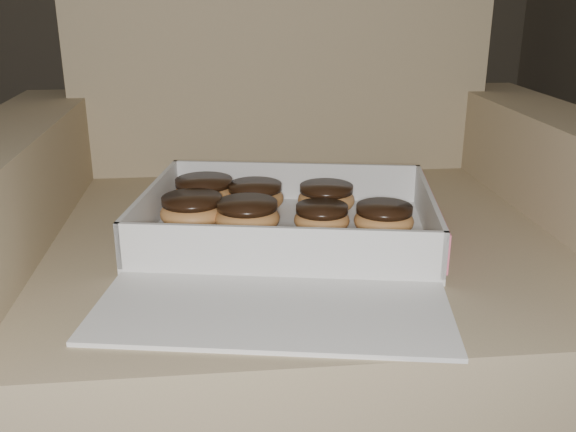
{
  "coord_description": "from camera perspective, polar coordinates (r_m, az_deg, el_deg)",
  "views": [
    {
      "loc": [
        0.7,
        -0.49,
        0.73
      ],
      "look_at": [
        0.78,
        0.3,
        0.44
      ],
      "focal_mm": 40.0,
      "sensor_mm": 36.0,
      "label": 1
    }
  ],
  "objects": [
    {
      "name": "donut_c",
      "position": [
        0.91,
        3.41,
        1.61
      ],
      "size": [
        0.08,
        0.08,
        0.04
      ],
      "color": "#BD7C42",
      "rests_on": "bakery_box"
    },
    {
      "name": "bakery_box",
      "position": [
        0.81,
        0.0,
        -1.94
      ],
      "size": [
        0.44,
        0.49,
        0.06
      ],
      "rotation": [
        0.0,
        0.0,
        -0.18
      ],
      "color": "silver",
      "rests_on": "armchair"
    },
    {
      "name": "donut_a",
      "position": [
        0.83,
        8.52,
        -0.25
      ],
      "size": [
        0.08,
        0.08,
        0.04
      ],
      "color": "#BD7C42",
      "rests_on": "bakery_box"
    },
    {
      "name": "armchair",
      "position": [
        0.98,
        0.72,
        -6.48
      ],
      "size": [
        0.89,
        0.75,
        0.93
      ],
      "color": "#826F53",
      "rests_on": "floor"
    },
    {
      "name": "donut_b",
      "position": [
        0.83,
        -3.64,
        0.01
      ],
      "size": [
        0.08,
        0.08,
        0.04
      ],
      "color": "#BD7C42",
      "rests_on": "bakery_box"
    },
    {
      "name": "crumb_a",
      "position": [
        0.81,
        -9.79,
        -2.46
      ],
      "size": [
        0.01,
        0.01,
        0.0
      ],
      "primitive_type": "ellipsoid",
      "color": "black",
      "rests_on": "bakery_box"
    },
    {
      "name": "donut_g",
      "position": [
        0.93,
        -7.46,
        2.1
      ],
      "size": [
        0.09,
        0.09,
        0.04
      ],
      "color": "#BD7C42",
      "rests_on": "bakery_box"
    },
    {
      "name": "donut_e",
      "position": [
        0.83,
        3.02,
        -0.18
      ],
      "size": [
        0.07,
        0.07,
        0.04
      ],
      "color": "#BD7C42",
      "rests_on": "bakery_box"
    },
    {
      "name": "donut_f",
      "position": [
        0.91,
        -2.94,
        1.76
      ],
      "size": [
        0.08,
        0.08,
        0.04
      ],
      "color": "#BD7C42",
      "rests_on": "bakery_box"
    },
    {
      "name": "donut_d",
      "position": [
        0.86,
        -8.5,
        0.46
      ],
      "size": [
        0.09,
        0.09,
        0.04
      ],
      "color": "#BD7C42",
      "rests_on": "bakery_box"
    },
    {
      "name": "crumb_b",
      "position": [
        0.8,
        3.15,
        -2.51
      ],
      "size": [
        0.01,
        0.01,
        0.0
      ],
      "primitive_type": "ellipsoid",
      "color": "black",
      "rests_on": "bakery_box"
    },
    {
      "name": "crumb_c",
      "position": [
        0.82,
        8.04,
        -1.88
      ],
      "size": [
        0.01,
        0.01,
        0.0
      ],
      "primitive_type": "ellipsoid",
      "color": "black",
      "rests_on": "bakery_box"
    }
  ]
}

